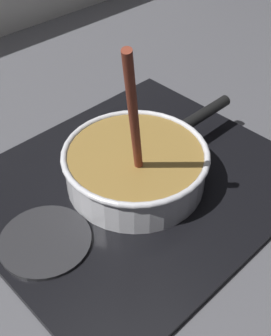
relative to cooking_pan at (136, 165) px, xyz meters
name	(u,v)px	position (x,y,z in m)	size (l,w,h in m)	color
ground	(131,234)	(-0.07, -0.06, -0.07)	(2.40, 1.60, 0.04)	#4C4C51
hob_plate	(136,184)	(0.00, 0.00, -0.04)	(0.56, 0.48, 0.01)	black
burner_ring	(136,180)	(0.00, 0.00, -0.03)	(0.20, 0.20, 0.01)	#592D0C
spare_burner	(45,241)	(-0.20, 0.00, -0.04)	(0.15, 0.15, 0.01)	#262628
cooking_pan	(136,165)	(0.00, 0.00, 0.00)	(0.38, 0.26, 0.31)	silver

